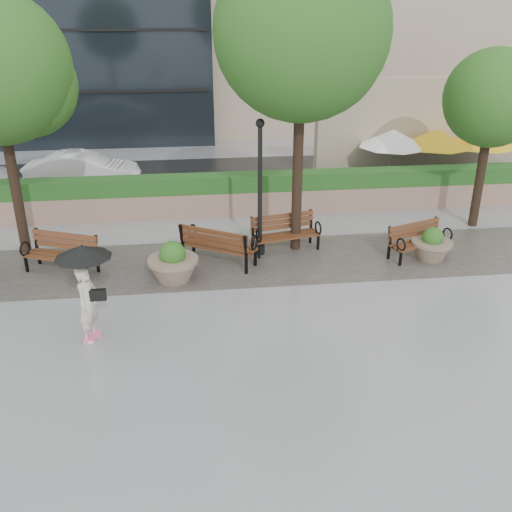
{
  "coord_description": "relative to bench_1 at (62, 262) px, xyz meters",
  "views": [
    {
      "loc": [
        -0.38,
        -11.18,
        6.53
      ],
      "look_at": [
        1.09,
        0.91,
        1.1
      ],
      "focal_mm": 40.0,
      "sensor_mm": 36.0,
      "label": 1
    }
  ],
  "objects": [
    {
      "name": "planter_right",
      "position": [
        9.98,
        -0.37,
        0.06
      ],
      "size": [
        1.12,
        1.12,
        0.94
      ],
      "color": "#7F6B56",
      "rests_on": "ground"
    },
    {
      "name": "hedge_wall",
      "position": [
        3.8,
        4.06,
        0.36
      ],
      "size": [
        24.0,
        0.8,
        1.35
      ],
      "color": "#8F6A5C",
      "rests_on": "ground"
    },
    {
      "name": "bench_2",
      "position": [
        4.13,
        0.04,
        0.02
      ],
      "size": [
        2.13,
        1.74,
        1.09
      ],
      "rotation": [
        0.0,
        0.0,
        2.59
      ],
      "color": "#5B2D1A",
      "rests_on": "ground"
    },
    {
      "name": "bench_1",
      "position": [
        0.0,
        0.0,
        0.0
      ],
      "size": [
        2.03,
        1.45,
        1.02
      ],
      "rotation": [
        0.0,
        0.0,
        -0.41
      ],
      "color": "#5B2D1A",
      "rests_on": "ground"
    },
    {
      "name": "planter_left",
      "position": [
        2.92,
        -0.86,
        0.12
      ],
      "size": [
        1.28,
        1.28,
        1.08
      ],
      "color": "#7F6B56",
      "rests_on": "ground"
    },
    {
      "name": "asphalt_street",
      "position": [
        3.8,
        8.06,
        -0.3
      ],
      "size": [
        40.0,
        7.0,
        0.0
      ],
      "primitive_type": "cube",
      "color": "black",
      "rests_on": "ground"
    },
    {
      "name": "bench_4",
      "position": [
        9.68,
        -0.17,
        -0.02
      ],
      "size": [
        1.88,
        1.27,
        0.94
      ],
      "rotation": [
        0.0,
        0.0,
        0.36
      ],
      "color": "#5B2D1A",
      "rests_on": "ground"
    },
    {
      "name": "patio_umb_yellow_a",
      "position": [
        12.5,
        5.69,
        1.69
      ],
      "size": [
        2.5,
        2.5,
        2.3
      ],
      "color": "black",
      "rests_on": "ground"
    },
    {
      "name": "cafe_wall",
      "position": [
        13.3,
        7.06,
        1.7
      ],
      "size": [
        10.0,
        0.6,
        4.0
      ],
      "primitive_type": "cube",
      "color": "tan",
      "rests_on": "ground"
    },
    {
      "name": "bench_3",
      "position": [
        6.08,
        0.71,
        0.0
      ],
      "size": [
        2.02,
        1.17,
        1.02
      ],
      "rotation": [
        0.0,
        0.0,
        0.23
      ],
      "color": "#5B2D1A",
      "rests_on": "ground"
    },
    {
      "name": "tree_0",
      "position": [
        -1.14,
        1.61,
        4.59
      ],
      "size": [
        3.88,
        3.85,
        6.95
      ],
      "color": "black",
      "rests_on": "ground"
    },
    {
      "name": "ground",
      "position": [
        3.8,
        -2.94,
        -0.3
      ],
      "size": [
        100.0,
        100.0,
        0.0
      ],
      "primitive_type": "plane",
      "color": "gray",
      "rests_on": "ground"
    },
    {
      "name": "cobble_strip",
      "position": [
        3.8,
        0.06,
        -0.3
      ],
      "size": [
        28.0,
        3.2,
        0.01
      ],
      "primitive_type": "cube",
      "color": "#383330",
      "rests_on": "ground"
    },
    {
      "name": "tree_2",
      "position": [
        12.53,
        2.08,
        3.56
      ],
      "size": [
        3.04,
        2.87,
        5.41
      ],
      "color": "black",
      "rests_on": "ground"
    },
    {
      "name": "tree_1",
      "position": [
        6.54,
        0.91,
        5.41
      ],
      "size": [
        4.46,
        4.46,
        8.09
      ],
      "color": "black",
      "rests_on": "ground"
    },
    {
      "name": "patio_umb_white",
      "position": [
        10.88,
        5.81,
        1.69
      ],
      "size": [
        2.5,
        2.5,
        2.3
      ],
      "color": "black",
      "rests_on": "ground"
    },
    {
      "name": "lamppost",
      "position": [
        5.32,
        0.58,
        1.36
      ],
      "size": [
        0.28,
        0.28,
        3.8
      ],
      "color": "black",
      "rests_on": "ground"
    },
    {
      "name": "patio_umb_yellow_b",
      "position": [
        14.2,
        5.57,
        1.69
      ],
      "size": [
        2.5,
        2.5,
        2.3
      ],
      "color": "black",
      "rests_on": "ground"
    },
    {
      "name": "cafe_hedge",
      "position": [
        12.8,
        4.86,
        0.15
      ],
      "size": [
        8.0,
        0.5,
        0.9
      ],
      "primitive_type": "cube",
      "color": "#1C4316",
      "rests_on": "ground"
    },
    {
      "name": "car_right",
      "position": [
        -0.56,
        7.56,
        0.39
      ],
      "size": [
        4.26,
        1.67,
        1.38
      ],
      "primitive_type": "imported",
      "rotation": [
        0.0,
        0.0,
        1.52
      ],
      "color": "white",
      "rests_on": "ground"
    },
    {
      "name": "pedestrian",
      "position": [
        1.24,
        -3.42,
        0.98
      ],
      "size": [
        1.15,
        1.15,
        2.11
      ],
      "rotation": [
        0.0,
        0.0,
        1.19
      ],
      "color": "beige",
      "rests_on": "ground"
    }
  ]
}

